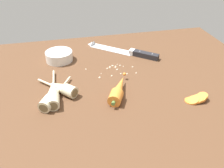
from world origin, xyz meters
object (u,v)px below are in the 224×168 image
Objects in this scene: whole_carrot at (118,90)px; prep_bowl at (59,56)px; chefs_knife at (120,50)px; parsnip_front at (53,92)px; parsnip_mid_right at (62,88)px; parsnip_mid_left at (53,96)px; carrot_slice_stack at (197,99)px.

whole_carrot reaches higher than prep_bowl.
parsnip_front reaches higher than chefs_knife.
whole_carrot is 1.21× the size of parsnip_mid_right.
parsnip_mid_left is 2.44× the size of carrot_slice_stack.
prep_bowl is (-26.55, -2.63, 1.50)cm from chefs_knife.
parsnip_mid_left reaches higher than chefs_knife.
parsnip_mid_left is 1.31× the size of parsnip_mid_right.
parsnip_mid_left is (-29.79, -30.59, 1.33)cm from chefs_knife.
parsnip_mid_right is 1.86× the size of carrot_slice_stack.
parsnip_front is at bearing 170.71° from whole_carrot.
parsnip_mid_right is (2.98, 2.08, 0.00)cm from parsnip_front.
chefs_knife is 2.02× the size of parsnip_mid_right.
parsnip_front is 3.63cm from parsnip_mid_right.
prep_bowl is (-41.58, 38.17, 1.33)cm from carrot_slice_stack.
parsnip_front is 2.01cm from parsnip_mid_left.
chefs_knife is at bearing 45.76° from parsnip_mid_left.
parsnip_mid_right is at bearing -135.24° from chefs_knife.
parsnip_mid_left is 5.10cm from parsnip_mid_right.
whole_carrot is (-8.66, -32.03, 1.45)cm from chefs_knife.
carrot_slice_stack is at bearing -12.83° from parsnip_mid_left.
parsnip_mid_left is 28.15cm from prep_bowl.
chefs_knife is 33.21cm from whole_carrot.
whole_carrot is at bearing -16.98° from parsnip_mid_right.
parsnip_front reaches higher than carrot_slice_stack.
parsnip_mid_right is (-18.07, 5.52, -0.12)cm from whole_carrot.
parsnip_front and parsnip_mid_left have the same top height.
carrot_slice_stack is (41.77, -14.29, -1.16)cm from parsnip_mid_right.
parsnip_front is 1.25× the size of parsnip_mid_left.
chefs_knife is at bearing 74.87° from whole_carrot.
whole_carrot is 2.26× the size of carrot_slice_stack.
parsnip_front is 46.40cm from carrot_slice_stack.
whole_carrot is 21.33cm from parsnip_front.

